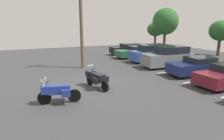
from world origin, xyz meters
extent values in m
cube|color=#38383A|center=(0.00, 0.00, -0.05)|extent=(44.00, 44.00, 0.10)
cylinder|color=black|center=(-0.32, 0.11, 0.32)|extent=(0.65, 0.29, 0.64)
cylinder|color=black|center=(1.28, 0.56, 0.32)|extent=(0.65, 0.29, 0.64)
cube|color=black|center=(0.48, 0.34, 0.72)|extent=(1.33, 0.78, 0.45)
cylinder|color=#B2B2B7|center=(-0.21, 0.14, 0.73)|extent=(0.50, 0.20, 1.11)
cylinder|color=black|center=(-0.13, 0.17, 1.13)|extent=(0.20, 0.61, 0.04)
cube|color=black|center=(-0.23, 0.14, 0.77)|extent=(0.57, 0.64, 0.41)
cube|color=#B2C1CC|center=(-0.27, 0.12, 1.17)|extent=(0.27, 0.47, 0.39)
cube|color=black|center=(0.94, 0.08, 0.62)|extent=(0.49, 0.35, 0.36)
cube|color=black|center=(0.74, 0.79, 0.62)|extent=(0.49, 0.35, 0.36)
cylinder|color=black|center=(1.89, -2.96, 0.34)|extent=(0.25, 0.69, 0.68)
cylinder|color=black|center=(2.18, -1.50, 0.34)|extent=(0.25, 0.69, 0.68)
cube|color=navy|center=(2.03, -2.23, 0.74)|extent=(0.62, 1.18, 0.44)
cylinder|color=#B2B2B7|center=(1.91, -2.84, 0.76)|extent=(0.17, 0.52, 1.15)
cylinder|color=black|center=(1.93, -2.76, 1.13)|extent=(0.62, 0.16, 0.04)
cube|color=navy|center=(1.91, -2.86, 0.78)|extent=(0.57, 0.53, 0.39)
cube|color=#B2C1CC|center=(1.90, -2.91, 1.17)|extent=(0.46, 0.24, 0.39)
cube|color=navy|center=(2.44, -1.97, 0.64)|extent=(0.32, 0.48, 0.36)
cube|color=navy|center=(1.76, -1.83, 0.64)|extent=(0.32, 0.48, 0.36)
cube|color=silver|center=(-12.76, 8.46, 0.00)|extent=(0.12, 4.81, 0.01)
cube|color=silver|center=(-9.83, 8.46, 0.00)|extent=(0.12, 4.81, 0.01)
cube|color=silver|center=(-6.90, 8.46, 0.00)|extent=(0.12, 4.81, 0.01)
cube|color=silver|center=(-3.97, 8.46, 0.00)|extent=(0.12, 4.81, 0.01)
cube|color=silver|center=(-1.04, 8.46, 0.00)|extent=(0.12, 4.81, 0.01)
cube|color=silver|center=(1.89, 8.46, 0.00)|extent=(0.12, 4.81, 0.01)
cube|color=black|center=(-11.17, 8.78, 0.60)|extent=(2.01, 4.82, 0.79)
cube|color=black|center=(-11.17, 9.03, 1.20)|extent=(1.80, 2.33, 0.40)
cylinder|color=black|center=(-10.31, 7.17, 0.32)|extent=(0.23, 0.64, 0.64)
cylinder|color=black|center=(-11.95, 7.14, 0.32)|extent=(0.23, 0.64, 0.64)
cylinder|color=black|center=(-10.39, 10.42, 0.32)|extent=(0.23, 0.64, 0.64)
cylinder|color=black|center=(-12.03, 10.38, 0.32)|extent=(0.23, 0.64, 0.64)
cube|color=#235638|center=(-8.48, 8.30, 0.58)|extent=(2.01, 4.81, 0.72)
cube|color=black|center=(-8.49, 8.76, 1.16)|extent=(1.79, 2.31, 0.43)
cylinder|color=black|center=(-7.63, 6.70, 0.34)|extent=(0.24, 0.70, 0.69)
cylinder|color=black|center=(-9.25, 6.66, 0.34)|extent=(0.24, 0.70, 0.69)
cylinder|color=black|center=(-7.71, 9.94, 0.34)|extent=(0.24, 0.70, 0.69)
cylinder|color=black|center=(-9.34, 9.89, 0.34)|extent=(0.24, 0.70, 0.69)
cube|color=#2D519E|center=(-5.56, 8.65, 0.72)|extent=(1.90, 4.87, 0.97)
cube|color=black|center=(-5.56, 8.77, 1.50)|extent=(1.72, 2.95, 0.60)
cylinder|color=black|center=(-4.75, 7.02, 0.35)|extent=(0.23, 0.71, 0.71)
cylinder|color=black|center=(-6.31, 6.99, 0.35)|extent=(0.23, 0.71, 0.71)
cylinder|color=black|center=(-4.81, 10.31, 0.35)|extent=(0.23, 0.71, 0.71)
cylinder|color=black|center=(-6.36, 10.28, 0.35)|extent=(0.23, 0.71, 0.71)
cube|color=slate|center=(-2.70, 8.35, 0.74)|extent=(2.13, 4.75, 1.06)
cube|color=black|center=(-2.68, 8.79, 1.61)|extent=(1.88, 2.87, 0.67)
cylinder|color=black|center=(-1.97, 6.73, 0.33)|extent=(0.25, 0.66, 0.65)
cylinder|color=black|center=(-3.60, 6.81, 0.33)|extent=(0.25, 0.66, 0.65)
cylinder|color=black|center=(-1.81, 9.89, 0.33)|extent=(0.25, 0.66, 0.65)
cylinder|color=black|center=(-3.43, 9.97, 0.33)|extent=(0.25, 0.66, 0.65)
cube|color=navy|center=(0.54, 8.49, 0.61)|extent=(2.11, 4.48, 0.76)
cube|color=black|center=(0.57, 8.90, 1.22)|extent=(1.79, 2.08, 0.44)
cylinder|color=black|center=(1.21, 6.96, 0.36)|extent=(0.27, 0.73, 0.72)
cylinder|color=black|center=(-0.33, 7.07, 0.36)|extent=(0.27, 0.73, 0.72)
cylinder|color=black|center=(1.42, 9.91, 0.36)|extent=(0.27, 0.73, 0.72)
cylinder|color=black|center=(-0.12, 10.02, 0.36)|extent=(0.27, 0.73, 0.72)
cylinder|color=black|center=(4.27, 6.85, 0.33)|extent=(0.24, 0.68, 0.67)
cylinder|color=black|center=(2.63, 6.80, 0.33)|extent=(0.24, 0.68, 0.67)
cylinder|color=brown|center=(-5.46, 1.00, 3.66)|extent=(0.29, 0.29, 7.33)
cylinder|color=#4C3823|center=(-13.41, 16.32, 1.12)|extent=(0.39, 0.39, 2.24)
ellipsoid|color=#285B28|center=(-13.41, 16.32, 4.27)|extent=(3.92, 3.92, 4.06)
cylinder|color=#4C3823|center=(-5.46, 18.53, 0.93)|extent=(0.36, 0.36, 1.85)
ellipsoid|color=#285B28|center=(-5.46, 18.53, 3.11)|extent=(2.73, 2.73, 2.52)
cylinder|color=#4C3823|center=(-18.27, 18.06, 0.84)|extent=(0.38, 0.38, 1.69)
ellipsoid|color=#285B28|center=(-18.27, 18.06, 2.95)|extent=(3.03, 3.03, 2.52)
camera|label=1|loc=(11.75, -3.50, 4.01)|focal=31.41mm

